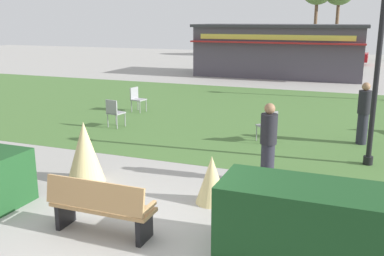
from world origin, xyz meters
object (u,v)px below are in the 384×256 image
food_kiosk (279,50)px  cafe_chair_north (114,111)px  park_bench (100,207)px  lamppost_mid (379,54)px  person_strolling (364,113)px  parked_car_west_slot (269,53)px  cafe_chair_center (137,97)px  cafe_chair_west (268,124)px  parked_car_center_slot (338,55)px  person_standing (268,143)px

food_kiosk → cafe_chair_north: 14.81m
park_bench → lamppost_mid: 6.87m
person_strolling → parked_car_west_slot: bearing=84.1°
cafe_chair_center → parked_car_west_slot: size_ratio=0.21×
park_bench → parked_car_west_slot: 29.76m
park_bench → person_strolling: (3.77, 7.02, 0.38)m
cafe_chair_west → parked_car_center_slot: 23.34m
food_kiosk → person_standing: bearing=-80.4°
lamppost_mid → cafe_chair_center: (-7.93, 3.41, -2.05)m
park_bench → person_strolling: person_strolling is taller
food_kiosk → cafe_chair_west: food_kiosk is taller
person_strolling → park_bench: bearing=-141.7°
lamppost_mid → food_kiosk: size_ratio=0.42×
person_standing → parked_car_center_slot: bearing=-64.3°
lamppost_mid → cafe_chair_center: bearing=156.7°
food_kiosk → cafe_chair_west: (2.38, -14.55, -0.99)m
cafe_chair_center → cafe_chair_north: (0.50, -2.42, 0.00)m
park_bench → cafe_chair_north: size_ratio=1.91×
person_strolling → person_standing: (-1.80, -3.83, 0.00)m
person_standing → parked_car_center_slot: (-0.16, 26.39, -0.22)m
lamppost_mid → parked_car_center_slot: (-2.13, 24.35, -1.93)m
lamppost_mid → cafe_chair_center: 8.87m
food_kiosk → person_standing: size_ratio=5.76×
cafe_chair_west → parked_car_center_slot: (0.46, 23.34, 0.12)m
lamppost_mid → person_strolling: size_ratio=2.42×
food_kiosk → parked_car_west_slot: (-2.36, 8.78, -0.87)m
cafe_chair_center → parked_car_center_slot: parked_car_center_slot is taller
cafe_chair_center → person_standing: size_ratio=0.53×
parked_car_west_slot → cafe_chair_center: bearing=-91.7°
food_kiosk → parked_car_west_slot: bearing=105.0°
person_strolling → cafe_chair_north: bearing=162.9°
cafe_chair_north → cafe_chair_west: bearing=0.3°
cafe_chair_north → parked_car_center_slot: size_ratio=0.21×
person_standing → food_kiosk: bearing=-55.0°
lamppost_mid → parked_car_west_slot: (-7.32, 24.35, -1.93)m
food_kiosk → parked_car_center_slot: 9.27m
food_kiosk → cafe_chair_north: size_ratio=10.93×
cafe_chair_north → parked_car_west_slot: size_ratio=0.21×
lamppost_mid → cafe_chair_north: bearing=172.4°
parked_car_west_slot → lamppost_mid: bearing=-73.3°
parked_car_west_slot → cafe_chair_north: bearing=-90.3°
lamppost_mid → cafe_chair_west: size_ratio=4.59×
parked_car_center_slot → park_bench: bearing=-93.5°
cafe_chair_west → lamppost_mid: bearing=-21.5°
park_bench → person_strolling: size_ratio=1.01×
park_bench → parked_car_center_slot: bearing=86.5°
food_kiosk → cafe_chair_center: bearing=-103.7°
park_bench → person_standing: 3.77m
park_bench → cafe_chair_center: (-3.99, 8.63, 0.05)m
cafe_chair_west → park_bench: bearing=-102.3°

